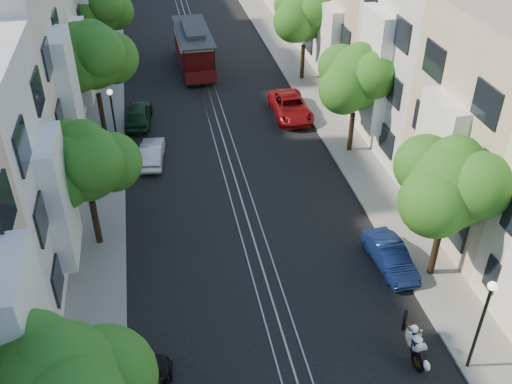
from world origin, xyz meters
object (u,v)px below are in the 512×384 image
tree_w_c (93,57)px  tree_e_d (306,15)px  lamp_east (484,313)px  parked_car_e_far (291,107)px  cable_car (194,46)px  tree_e_b (452,185)px  parked_car_w_mid (152,153)px  tree_w_b (86,164)px  lamp_west (113,113)px  sportbike_rider (414,341)px  parked_car_w_far (138,114)px  parked_car_e_mid (390,256)px  tree_w_d (100,9)px  tree_e_c (358,79)px

tree_w_c → tree_e_d: bearing=22.6°
lamp_east → parked_car_e_far: lamp_east is taller
cable_car → parked_car_e_far: (5.36, -9.44, -1.13)m
tree_e_b → parked_car_w_mid: bearing=134.0°
tree_w_b → lamp_west: size_ratio=1.51×
sportbike_rider → parked_car_e_far: 20.35m
parked_car_e_far → sportbike_rider: bearing=-91.1°
parked_car_w_far → parked_car_e_far: bearing=-179.0°
tree_w_b → parked_car_w_far: 12.81m
tree_w_c → parked_car_e_mid: size_ratio=1.97×
cable_car → parked_car_w_far: (-4.53, -8.58, -1.13)m
lamp_west → parked_car_w_mid: (1.90, -0.95, -2.26)m
tree_w_c → sportbike_rider: tree_w_c is taller
tree_w_c → tree_w_d: 11.01m
parked_car_e_far → tree_w_c: bearing=-179.0°
lamp_east → lamp_west: (-12.60, 18.00, 0.00)m
tree_e_c → parked_car_e_mid: bearing=-99.3°
tree_e_b → tree_w_d: (-14.40, 27.00, -0.13)m
tree_e_d → lamp_west: 16.39m
tree_e_b → tree_e_d: tree_e_d is taller
parked_car_w_mid → cable_car: bearing=-99.2°
tree_e_b → tree_w_b: (-14.40, 5.00, -0.34)m
tree_w_d → lamp_east: 34.73m
tree_e_d → tree_w_d: size_ratio=1.05×
tree_e_d → cable_car: 9.11m
tree_e_b → parked_car_e_mid: tree_e_b is taller
tree_e_b → sportbike_rider: tree_e_b is taller
tree_w_c → parked_car_e_far: size_ratio=1.45×
tree_w_d → parked_car_w_mid: tree_w_d is taller
sportbike_rider → tree_w_b: bearing=135.9°
tree_w_d → parked_car_e_far: size_ratio=1.34×
lamp_east → parked_car_e_mid: bearing=96.8°
tree_e_c → tree_e_d: tree_e_d is taller
tree_w_d → sportbike_rider: size_ratio=3.14×
tree_e_c → tree_e_b: bearing=-90.0°
tree_e_b → parked_car_w_far: tree_e_b is taller
tree_w_c → sportbike_rider: bearing=-60.1°
parked_car_e_far → parked_car_w_far: bearing=175.0°
tree_e_c → lamp_west: bearing=171.5°
cable_car → tree_w_d: bearing=167.4°
tree_w_b → lamp_east: 16.81m
tree_w_b → parked_car_w_mid: bearing=68.8°
tree_w_b → sportbike_rider: size_ratio=3.02×
tree_e_b → parked_car_e_far: (-2.40, 16.21, -4.06)m
tree_e_b → tree_e_c: (-0.00, 11.00, -0.13)m
cable_car → tree_e_b: bearing=-74.2°
lamp_east → parked_car_w_far: bearing=117.2°
parked_car_w_mid → tree_w_b: bearing=75.7°
parked_car_w_mid → tree_e_d: bearing=-132.7°
tree_e_c → tree_e_d: 11.00m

